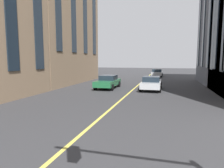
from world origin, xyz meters
TOP-DOWN VIEW (x-y plane):
  - lane_centre_line at (20.00, 0.00)m, footprint 80.00×0.16m
  - car_silver_near at (40.01, -1.55)m, footprint 4.40×1.95m
  - car_silver_parked_b at (23.29, -1.81)m, footprint 4.40×1.95m
  - car_green_trailing at (23.40, 2.71)m, footprint 4.40×1.95m

SIDE VIEW (x-z plane):
  - lane_centre_line at x=20.00m, z-range 0.00..0.01m
  - car_silver_near at x=40.01m, z-range 0.02..1.39m
  - car_silver_parked_b at x=23.29m, z-range 0.02..1.39m
  - car_green_trailing at x=23.40m, z-range 0.02..1.39m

